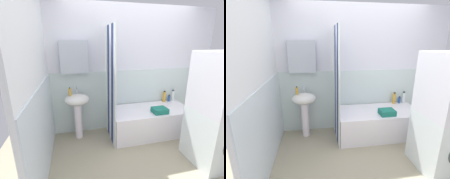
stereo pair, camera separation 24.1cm
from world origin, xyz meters
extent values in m
cube|color=tan|center=(0.00, 0.00, -0.02)|extent=(4.80, 5.60, 0.04)
cube|color=white|center=(0.00, 1.27, 1.20)|extent=(3.60, 0.05, 2.40)
cube|color=silver|center=(0.00, 1.24, 0.60)|extent=(3.60, 0.02, 1.20)
cube|color=silver|center=(-1.08, 1.18, 1.48)|extent=(0.48, 0.12, 0.56)
cube|color=white|center=(-1.57, 0.34, 1.20)|extent=(0.05, 1.81, 2.40)
cube|color=silver|center=(-1.54, 0.34, 0.60)|extent=(0.02, 1.81, 1.20)
cylinder|color=white|center=(-1.08, 1.03, 0.32)|extent=(0.14, 0.14, 0.65)
ellipsoid|color=white|center=(-1.08, 1.03, 0.75)|extent=(0.44, 0.34, 0.20)
cylinder|color=silver|center=(-1.08, 1.13, 0.87)|extent=(0.03, 0.03, 0.05)
cylinder|color=silver|center=(-1.08, 1.08, 0.93)|extent=(0.02, 0.10, 0.02)
sphere|color=silver|center=(-1.08, 1.13, 0.96)|extent=(0.03, 0.03, 0.03)
cylinder|color=gold|center=(-1.19, 0.99, 0.91)|extent=(0.05, 0.05, 0.12)
sphere|color=#2F2D26|center=(-1.19, 0.99, 0.98)|extent=(0.02, 0.02, 0.02)
cube|color=white|center=(0.28, 0.86, 0.25)|extent=(1.54, 0.71, 0.50)
cube|color=white|center=(-0.51, 0.58, 1.00)|extent=(0.01, 0.14, 2.00)
cube|color=navy|center=(-0.51, 0.72, 1.00)|extent=(0.01, 0.14, 2.00)
cube|color=white|center=(-0.51, 0.86, 1.00)|extent=(0.01, 0.14, 2.00)
cube|color=navy|center=(-0.51, 1.01, 1.00)|extent=(0.01, 0.14, 2.00)
cube|color=white|center=(-0.51, 1.15, 1.00)|extent=(0.01, 0.14, 2.00)
cylinder|color=white|center=(0.95, 1.17, 0.61)|extent=(0.06, 0.06, 0.22)
cylinder|color=#1D2C2C|center=(0.95, 1.17, 0.73)|extent=(0.04, 0.04, 0.02)
cylinder|color=#2A5095|center=(0.85, 1.16, 0.56)|extent=(0.05, 0.05, 0.12)
cylinder|color=#21212A|center=(0.85, 1.16, 0.63)|extent=(0.03, 0.03, 0.02)
cylinder|color=gold|center=(0.73, 1.16, 0.61)|extent=(0.06, 0.06, 0.22)
cylinder|color=black|center=(0.73, 1.16, 0.73)|extent=(0.04, 0.04, 0.02)
cube|color=#1D7360|center=(0.36, 0.67, 0.55)|extent=(0.26, 0.21, 0.09)
cube|color=white|center=(0.81, -0.08, 0.41)|extent=(0.60, 0.63, 0.81)
camera|label=1|loc=(-1.12, -1.74, 1.73)|focal=25.92mm
camera|label=2|loc=(-0.88, -1.78, 1.73)|focal=25.92mm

